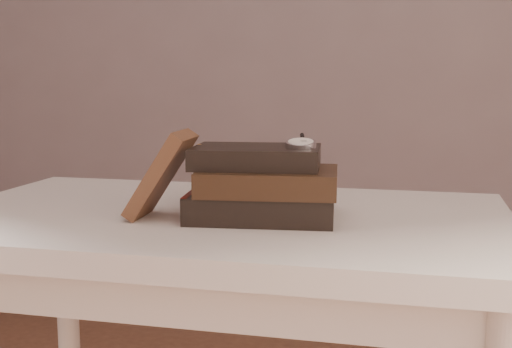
# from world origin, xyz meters

# --- Properties ---
(table) EXTENTS (1.00, 0.60, 0.75)m
(table) POSITION_xyz_m (0.00, 0.35, 0.66)
(table) COLOR silver
(table) RESTS_ON ground
(book_stack) EXTENTS (0.26, 0.19, 0.12)m
(book_stack) POSITION_xyz_m (0.08, 0.32, 0.81)
(book_stack) COLOR black
(book_stack) RESTS_ON table
(journal) EXTENTS (0.11, 0.11, 0.15)m
(journal) POSITION_xyz_m (-0.08, 0.28, 0.82)
(journal) COLOR #402518
(journal) RESTS_ON table
(pocket_watch) EXTENTS (0.06, 0.15, 0.02)m
(pocket_watch) POSITION_xyz_m (0.15, 0.31, 0.88)
(pocket_watch) COLOR silver
(pocket_watch) RESTS_ON book_stack
(eyeglasses) EXTENTS (0.11, 0.13, 0.05)m
(eyeglasses) POSITION_xyz_m (-0.01, 0.39, 0.82)
(eyeglasses) COLOR silver
(eyeglasses) RESTS_ON book_stack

